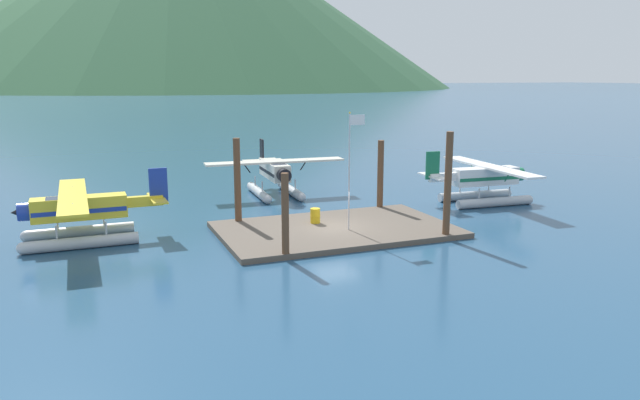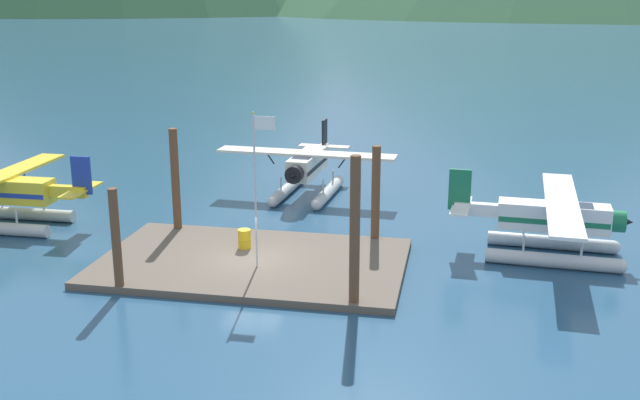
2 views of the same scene
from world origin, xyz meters
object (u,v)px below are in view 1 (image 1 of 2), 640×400
(fuel_drum, at_px, (315,216))
(seaplane_cream_bow_centre, at_px, (275,175))
(seaplane_yellow_port_fwd, at_px, (79,214))
(flagpole, at_px, (351,158))
(seaplane_white_stbd_fwd, at_px, (485,181))

(fuel_drum, xyz_separation_m, seaplane_cream_bow_centre, (0.75, 10.28, 0.84))
(seaplane_yellow_port_fwd, height_order, seaplane_cream_bow_centre, same)
(seaplane_cream_bow_centre, bearing_deg, flagpole, -87.45)
(flagpole, distance_m, seaplane_cream_bow_centre, 12.77)
(seaplane_yellow_port_fwd, distance_m, seaplane_white_stbd_fwd, 26.59)
(fuel_drum, bearing_deg, seaplane_yellow_port_fwd, 172.73)
(flagpole, height_order, fuel_drum, flagpole)
(seaplane_white_stbd_fwd, distance_m, seaplane_cream_bow_centre, 15.27)
(flagpole, bearing_deg, seaplane_cream_bow_centre, 92.55)
(flagpole, height_order, seaplane_yellow_port_fwd, flagpole)
(seaplane_yellow_port_fwd, relative_size, seaplane_white_stbd_fwd, 0.99)
(flagpole, bearing_deg, fuel_drum, 121.10)
(flagpole, xyz_separation_m, seaplane_cream_bow_centre, (-0.55, 12.45, -2.80))
(fuel_drum, bearing_deg, seaplane_white_stbd_fwd, 8.92)
(flagpole, height_order, seaplane_cream_bow_centre, flagpole)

